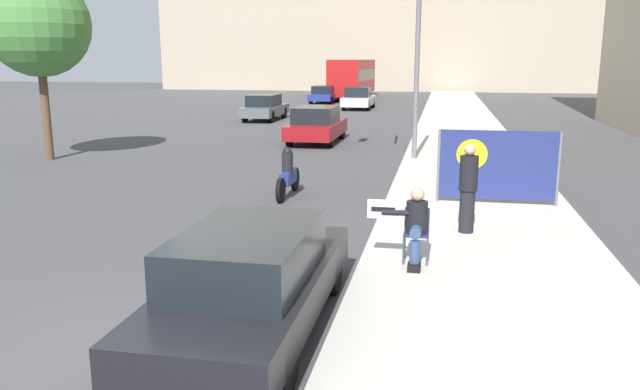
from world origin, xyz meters
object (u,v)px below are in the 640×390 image
(car_on_road_nearest, at_px, (317,125))
(car_on_road_midblock, at_px, (265,107))
(traffic_light_pole, at_px, (388,25))
(city_bus_on_road, at_px, (353,76))
(street_tree_near_curb, at_px, (38,25))
(jogger_on_sidewalk, at_px, (468,188))
(car_on_road_far_lane, at_px, (324,94))
(parked_car_curbside, at_px, (252,279))
(seated_protester, at_px, (415,223))
(car_on_road_distant, at_px, (359,98))
(protest_banner, at_px, (497,165))
(motorcycle_on_road, at_px, (288,175))

(car_on_road_nearest, relative_size, car_on_road_midblock, 1.00)
(traffic_light_pole, bearing_deg, city_bus_on_road, 100.00)
(street_tree_near_curb, bearing_deg, jogger_on_sidewalk, -27.90)
(city_bus_on_road, bearing_deg, car_on_road_far_lane, -102.51)
(parked_car_curbside, relative_size, street_tree_near_curb, 0.76)
(car_on_road_far_lane, relative_size, city_bus_on_road, 0.38)
(traffic_light_pole, distance_m, car_on_road_midblock, 16.08)
(jogger_on_sidewalk, relative_size, car_on_road_midblock, 0.38)
(city_bus_on_road, bearing_deg, seated_protester, -80.57)
(seated_protester, height_order, jogger_on_sidewalk, jogger_on_sidewalk)
(car_on_road_nearest, xyz_separation_m, car_on_road_midblock, (-4.77, 8.86, -0.02))
(seated_protester, distance_m, car_on_road_far_lane, 39.42)
(traffic_light_pole, height_order, car_on_road_far_lane, traffic_light_pole)
(seated_protester, distance_m, street_tree_near_curb, 16.17)
(traffic_light_pole, relative_size, car_on_road_distant, 1.35)
(street_tree_near_curb, bearing_deg, protest_banner, -17.97)
(protest_banner, height_order, motorcycle_on_road, protest_banner)
(jogger_on_sidewalk, bearing_deg, traffic_light_pole, -101.94)
(parked_car_curbside, height_order, car_on_road_nearest, car_on_road_nearest)
(seated_protester, xyz_separation_m, car_on_road_far_lane, (-8.78, 38.43, -0.13))
(motorcycle_on_road, bearing_deg, car_on_road_nearest, 97.51)
(parked_car_curbside, height_order, car_on_road_distant, car_on_road_distant)
(car_on_road_distant, bearing_deg, city_bus_on_road, 100.19)
(seated_protester, bearing_deg, car_on_road_far_lane, 90.84)
(car_on_road_distant, distance_m, motorcycle_on_road, 28.17)
(seated_protester, height_order, traffic_light_pole, traffic_light_pole)
(car_on_road_midblock, relative_size, car_on_road_distant, 0.93)
(car_on_road_nearest, xyz_separation_m, motorcycle_on_road, (1.35, -10.27, -0.20))
(car_on_road_far_lane, xyz_separation_m, motorcycle_on_road, (5.42, -33.28, -0.15))
(protest_banner, xyz_separation_m, parked_car_curbside, (-3.48, -7.21, -0.36))
(car_on_road_nearest, height_order, car_on_road_midblock, car_on_road_nearest)
(street_tree_near_curb, bearing_deg, car_on_road_distant, 72.87)
(protest_banner, bearing_deg, car_on_road_nearest, 120.22)
(protest_banner, distance_m, car_on_road_distant, 29.50)
(parked_car_curbside, xyz_separation_m, street_tree_near_curb, (-10.88, 11.86, 3.75))
(car_on_road_far_lane, xyz_separation_m, city_bus_on_road, (1.37, 6.18, 1.22))
(parked_car_curbside, distance_m, car_on_road_distant, 36.04)
(parked_car_curbside, height_order, city_bus_on_road, city_bus_on_road)
(car_on_road_far_lane, bearing_deg, motorcycle_on_road, -80.75)
(car_on_road_midblock, relative_size, city_bus_on_road, 0.36)
(traffic_light_pole, bearing_deg, street_tree_near_curb, -171.90)
(parked_car_curbside, bearing_deg, motorcycle_on_road, 100.77)
(traffic_light_pole, bearing_deg, car_on_road_midblock, 120.87)
(protest_banner, height_order, traffic_light_pole, traffic_light_pole)
(car_on_road_nearest, bearing_deg, city_bus_on_road, 95.27)
(parked_car_curbside, xyz_separation_m, car_on_road_midblock, (-7.60, 26.90, 0.02))
(jogger_on_sidewalk, relative_size, car_on_road_nearest, 0.38)
(protest_banner, distance_m, parked_car_curbside, 8.01)
(street_tree_near_curb, bearing_deg, parked_car_curbside, -47.47)
(traffic_light_pole, distance_m, car_on_road_nearest, 6.72)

